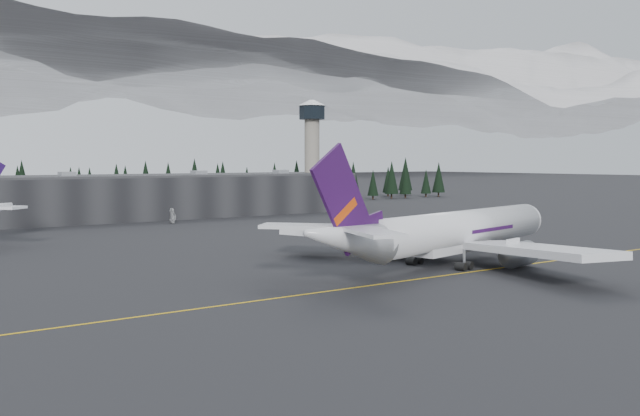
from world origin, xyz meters
TOP-DOWN VIEW (x-y plane):
  - ground at (0.00, 0.00)m, footprint 1400.00×1400.00m
  - taxiline at (0.00, -2.00)m, footprint 400.00×0.40m
  - terminal at (0.00, 125.00)m, footprint 160.00×30.00m
  - control_tower at (75.00, 128.00)m, footprint 10.00×10.00m
  - treeline at (0.00, 162.00)m, footprint 360.00×20.00m
  - jet_main at (13.16, 4.67)m, footprint 64.26×58.69m
  - gse_vehicle_b at (10.55, 101.26)m, footprint 4.22×1.87m

SIDE VIEW (x-z plane):
  - ground at x=0.00m, z-range 0.00..0.00m
  - taxiline at x=0.00m, z-range 0.00..0.02m
  - gse_vehicle_b at x=10.55m, z-range 0.00..1.41m
  - jet_main at x=13.16m, z-range -4.18..14.98m
  - terminal at x=0.00m, z-range 0.00..12.60m
  - treeline at x=0.00m, z-range 0.00..15.00m
  - control_tower at x=75.00m, z-range 4.56..42.26m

